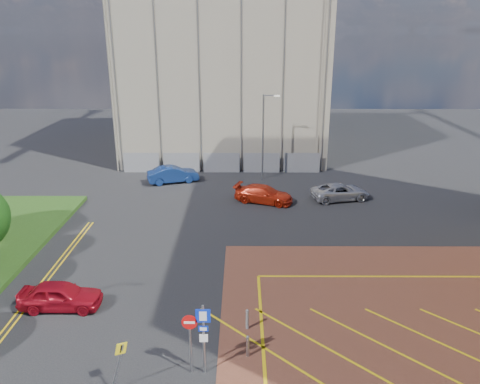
{
  "coord_description": "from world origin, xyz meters",
  "views": [
    {
      "loc": [
        2.04,
        -14.93,
        13.46
      ],
      "look_at": [
        1.95,
        4.92,
        6.59
      ],
      "focal_mm": 35.0,
      "sensor_mm": 36.0,
      "label": 1
    }
  ],
  "objects_px": {
    "car_red_left": "(60,295)",
    "car_blue_back": "(173,174)",
    "warning_sign": "(119,361)",
    "sign_cluster": "(198,333)",
    "car_silver_back": "(340,192)",
    "car_red_back": "(264,194)",
    "lamp_back": "(264,134)"
  },
  "relations": [
    {
      "from": "car_red_left",
      "to": "car_blue_back",
      "type": "xyz_separation_m",
      "value": [
        2.8,
        20.97,
        0.06
      ]
    },
    {
      "from": "warning_sign",
      "to": "car_blue_back",
      "type": "bearing_deg",
      "value": 93.62
    },
    {
      "from": "sign_cluster",
      "to": "car_red_left",
      "type": "distance_m",
      "value": 8.97
    },
    {
      "from": "car_silver_back",
      "to": "warning_sign",
      "type": "bearing_deg",
      "value": 136.66
    },
    {
      "from": "car_red_back",
      "to": "car_silver_back",
      "type": "relative_size",
      "value": 0.98
    },
    {
      "from": "lamp_back",
      "to": "car_silver_back",
      "type": "distance_m",
      "value": 9.33
    },
    {
      "from": "sign_cluster",
      "to": "car_silver_back",
      "type": "height_order",
      "value": "sign_cluster"
    },
    {
      "from": "car_red_back",
      "to": "warning_sign",
      "type": "bearing_deg",
      "value": -177.92
    },
    {
      "from": "lamp_back",
      "to": "car_red_left",
      "type": "distance_m",
      "value": 25.2
    },
    {
      "from": "sign_cluster",
      "to": "warning_sign",
      "type": "xyz_separation_m",
      "value": [
        -2.99,
        -1.06,
        -0.52
      ]
    },
    {
      "from": "warning_sign",
      "to": "car_blue_back",
      "type": "height_order",
      "value": "warning_sign"
    },
    {
      "from": "car_red_back",
      "to": "car_blue_back",
      "type": "bearing_deg",
      "value": 76.13
    },
    {
      "from": "sign_cluster",
      "to": "car_red_back",
      "type": "distance_m",
      "value": 20.76
    },
    {
      "from": "car_red_left",
      "to": "warning_sign",
      "type": "bearing_deg",
      "value": -142.02
    },
    {
      "from": "car_red_left",
      "to": "car_blue_back",
      "type": "height_order",
      "value": "car_blue_back"
    },
    {
      "from": "car_red_left",
      "to": "car_silver_back",
      "type": "relative_size",
      "value": 0.84
    },
    {
      "from": "car_red_left",
      "to": "car_red_back",
      "type": "height_order",
      "value": "car_red_left"
    },
    {
      "from": "warning_sign",
      "to": "car_silver_back",
      "type": "relative_size",
      "value": 0.46
    },
    {
      "from": "lamp_back",
      "to": "car_silver_back",
      "type": "xyz_separation_m",
      "value": [
        6.22,
        -5.9,
        -3.68
      ]
    },
    {
      "from": "lamp_back",
      "to": "warning_sign",
      "type": "relative_size",
      "value": 3.56
    },
    {
      "from": "warning_sign",
      "to": "car_red_left",
      "type": "relative_size",
      "value": 0.54
    },
    {
      "from": "warning_sign",
      "to": "lamp_back",
      "type": "bearing_deg",
      "value": 76.42
    },
    {
      "from": "car_red_left",
      "to": "car_silver_back",
      "type": "height_order",
      "value": "car_red_left"
    },
    {
      "from": "warning_sign",
      "to": "car_red_back",
      "type": "height_order",
      "value": "warning_sign"
    },
    {
      "from": "warning_sign",
      "to": "car_blue_back",
      "type": "relative_size",
      "value": 0.48
    },
    {
      "from": "sign_cluster",
      "to": "car_blue_back",
      "type": "distance_m",
      "value": 26.2
    },
    {
      "from": "car_blue_back",
      "to": "warning_sign",
      "type": "bearing_deg",
      "value": 164.83
    },
    {
      "from": "sign_cluster",
      "to": "warning_sign",
      "type": "height_order",
      "value": "sign_cluster"
    },
    {
      "from": "sign_cluster",
      "to": "warning_sign",
      "type": "bearing_deg",
      "value": -160.59
    },
    {
      "from": "sign_cluster",
      "to": "car_red_left",
      "type": "xyz_separation_m",
      "value": [
        -7.49,
        4.78,
        -1.25
      ]
    },
    {
      "from": "warning_sign",
      "to": "car_red_left",
      "type": "bearing_deg",
      "value": 127.63
    },
    {
      "from": "lamp_back",
      "to": "car_red_back",
      "type": "xyz_separation_m",
      "value": [
        -0.24,
        -6.6,
        -3.66
      ]
    }
  ]
}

